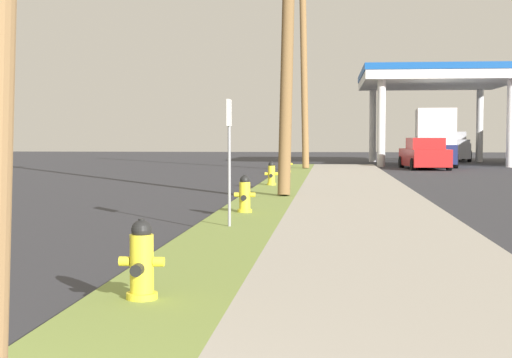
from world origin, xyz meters
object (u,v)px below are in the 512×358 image
at_px(fire_hydrant_second, 245,196).
at_px(fire_hydrant_third, 271,175).
at_px(utility_pole_background, 304,64).
at_px(truck_silver_on_apron, 452,147).
at_px(street_sign_post, 229,136).
at_px(car_red_by_near_pump, 424,155).
at_px(fire_hydrant_nearest, 142,264).
at_px(fire_hydrant_fourth, 288,164).
at_px(truck_navy_at_forecourt, 434,139).

relative_size(fire_hydrant_second, fire_hydrant_third, 1.00).
xyz_separation_m(fire_hydrant_second, utility_pole_background, (0.40, 21.93, 4.67)).
bearing_deg(truck_silver_on_apron, street_sign_post, -103.74).
xyz_separation_m(car_red_by_near_pump, truck_silver_on_apron, (3.46, 13.71, 0.19)).
distance_m(fire_hydrant_nearest, truck_silver_on_apron, 47.09).
bearing_deg(fire_hydrant_nearest, car_red_by_near_pump, 78.78).
height_order(fire_hydrant_second, truck_silver_on_apron, truck_silver_on_apron).
bearing_deg(fire_hydrant_third, car_red_by_near_pump, 67.03).
bearing_deg(fire_hydrant_nearest, street_sign_post, 89.56).
bearing_deg(fire_hydrant_fourth, truck_navy_at_forecourt, 54.04).
height_order(fire_hydrant_second, car_red_by_near_pump, car_red_by_near_pump).
relative_size(street_sign_post, truck_silver_on_apron, 0.38).
xyz_separation_m(fire_hydrant_nearest, truck_navy_at_forecourt, (7.37, 36.04, 1.04)).
height_order(fire_hydrant_nearest, fire_hydrant_third, same).
relative_size(fire_hydrant_nearest, fire_hydrant_second, 1.00).
height_order(fire_hydrant_fourth, truck_navy_at_forecourt, truck_navy_at_forecourt).
height_order(fire_hydrant_nearest, utility_pole_background, utility_pole_background).
bearing_deg(fire_hydrant_second, fire_hydrant_nearest, -90.22).
xyz_separation_m(fire_hydrant_third, fire_hydrant_fourth, (0.01, 8.79, 0.00)).
bearing_deg(truck_navy_at_forecourt, fire_hydrant_second, -104.80).
bearing_deg(fire_hydrant_second, truck_navy_at_forecourt, 75.20).
distance_m(fire_hydrant_nearest, fire_hydrant_fourth, 25.75).
relative_size(fire_hydrant_third, street_sign_post, 0.35).
distance_m(fire_hydrant_nearest, street_sign_post, 5.95).
xyz_separation_m(fire_hydrant_third, truck_silver_on_apron, (9.98, 29.09, 0.47)).
relative_size(car_red_by_near_pump, truck_silver_on_apron, 0.83).
bearing_deg(utility_pole_background, fire_hydrant_nearest, -90.81).
height_order(utility_pole_background, car_red_by_near_pump, utility_pole_background).
bearing_deg(street_sign_post, truck_silver_on_apron, 76.26).
bearing_deg(car_red_by_near_pump, street_sign_post, -103.51).
bearing_deg(street_sign_post, truck_navy_at_forecourt, 76.37).
bearing_deg(utility_pole_background, street_sign_post, -90.90).
bearing_deg(street_sign_post, fire_hydrant_nearest, -90.44).
height_order(street_sign_post, truck_silver_on_apron, street_sign_post).
relative_size(fire_hydrant_nearest, car_red_by_near_pump, 0.16).
relative_size(fire_hydrant_second, car_red_by_near_pump, 0.16).
bearing_deg(truck_navy_at_forecourt, car_red_by_near_pump, -104.49).
distance_m(fire_hydrant_nearest, car_red_by_near_pump, 32.97).
bearing_deg(fire_hydrant_fourth, car_red_by_near_pump, 45.35).
relative_size(fire_hydrant_fourth, street_sign_post, 0.35).
relative_size(car_red_by_near_pump, truck_navy_at_forecourt, 0.71).
xyz_separation_m(fire_hydrant_fourth, truck_silver_on_apron, (9.97, 20.30, 0.47)).
bearing_deg(car_red_by_near_pump, truck_navy_at_forecourt, 75.51).
height_order(fire_hydrant_nearest, fire_hydrant_fourth, same).
distance_m(fire_hydrant_second, truck_navy_at_forecourt, 28.76).
height_order(fire_hydrant_nearest, car_red_by_near_pump, car_red_by_near_pump).
bearing_deg(truck_navy_at_forecourt, utility_pole_background, -139.86).
xyz_separation_m(fire_hydrant_second, car_red_by_near_pump, (6.38, 24.08, 0.28)).
bearing_deg(car_red_by_near_pump, fire_hydrant_third, -112.97).
xyz_separation_m(fire_hydrant_fourth, utility_pole_background, (0.52, 4.44, 4.67)).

